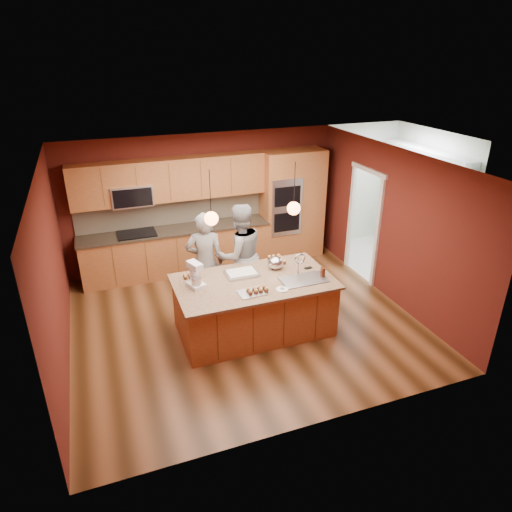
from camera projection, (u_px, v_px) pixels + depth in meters
name	position (u px, v px, depth m)	size (l,w,h in m)	color
floor	(244.00, 320.00, 7.68)	(5.50, 5.50, 0.00)	#3F2410
ceiling	(241.00, 161.00, 6.55)	(5.50, 5.50, 0.00)	white
wall_back	(203.00, 201.00, 9.25)	(5.50, 5.50, 0.00)	#521912
wall_front	(316.00, 332.00, 4.99)	(5.50, 5.50, 0.00)	#521912
wall_left	(53.00, 275.00, 6.25)	(5.00, 5.00, 0.00)	#521912
wall_right	(391.00, 225.00, 7.99)	(5.00, 5.00, 0.00)	#521912
cabinet_run	(173.00, 226.00, 8.97)	(3.74, 0.64, 2.30)	#9C522A
oven_column	(292.00, 205.00, 9.65)	(1.30, 0.62, 2.30)	#9C522A
doorway_trim	(363.00, 226.00, 8.79)	(0.08, 1.11, 2.20)	silver
laundry_room	(426.00, 168.00, 9.26)	(2.60, 2.70, 2.70)	beige
pendant_left	(211.00, 218.00, 6.39)	(0.20, 0.20, 0.80)	black
pendant_right	(294.00, 208.00, 6.80)	(0.20, 0.20, 0.80)	black
island	(255.00, 305.00, 7.24)	(2.45, 1.37, 1.28)	#9C522A
person_left	(205.00, 262.00, 7.69)	(0.65, 0.42, 1.77)	black
person_right	(240.00, 255.00, 7.87)	(0.89, 0.70, 1.84)	slate
stand_mixer	(195.00, 276.00, 6.82)	(0.29, 0.33, 0.40)	white
sheet_cake	(242.00, 273.00, 7.24)	(0.52, 0.38, 0.05)	#BBBDC2
cooling_rack	(252.00, 293.00, 6.69)	(0.40, 0.29, 0.02)	silver
mixing_bowl	(276.00, 263.00, 7.40)	(0.26, 0.26, 0.22)	silver
plate	(282.00, 289.00, 6.78)	(0.18, 0.18, 0.01)	white
tumbler	(323.00, 272.00, 7.14)	(0.08, 0.08, 0.16)	#3B180B
phone	(308.00, 268.00, 7.45)	(0.13, 0.07, 0.01)	black
cupcakes_left	(190.00, 275.00, 7.14)	(0.23, 0.15, 0.07)	tan
cupcakes_rack	(257.00, 290.00, 6.68)	(0.33, 0.16, 0.07)	tan
cupcakes_right	(276.00, 260.00, 7.66)	(0.25, 0.33, 0.07)	tan
washer	(422.00, 243.00, 9.45)	(0.61, 0.63, 0.98)	white
dryer	(399.00, 232.00, 10.11)	(0.57, 0.59, 0.92)	white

